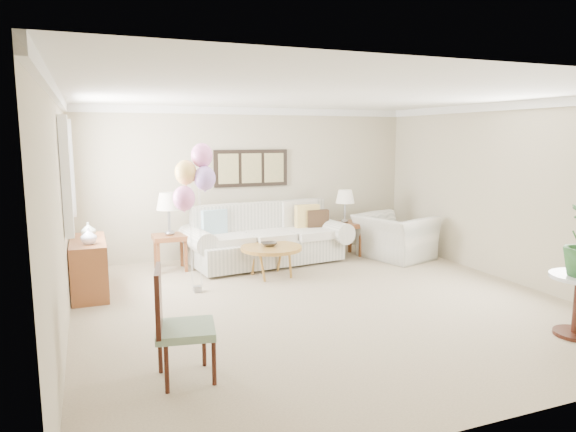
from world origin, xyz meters
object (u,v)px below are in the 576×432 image
object	(u,v)px
balloon_cluster	(194,177)
accent_chair	(176,322)
armchair	(394,237)
sofa	(266,240)
coffee_table	(271,249)

from	to	relation	value
balloon_cluster	accent_chair	bearing A→B (deg)	-105.17
accent_chair	balloon_cluster	distance (m)	2.79
balloon_cluster	armchair	bearing A→B (deg)	10.81
sofa	coffee_table	world-z (taller)	sofa
armchair	accent_chair	bearing A→B (deg)	110.08
balloon_cluster	sofa	bearing A→B (deg)	39.95
sofa	balloon_cluster	distance (m)	2.19
sofa	accent_chair	world-z (taller)	accent_chair
sofa	armchair	bearing A→B (deg)	-12.91
accent_chair	armchair	bearing A→B (deg)	36.71
sofa	coffee_table	size ratio (longest dim) A/B	3.02
accent_chair	balloon_cluster	bearing A→B (deg)	74.83
coffee_table	balloon_cluster	world-z (taller)	balloon_cluster
armchair	balloon_cluster	xyz separation A→B (m)	(-3.59, -0.69, 1.20)
coffee_table	balloon_cluster	bearing A→B (deg)	-163.33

